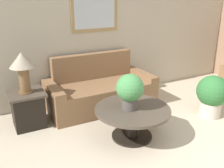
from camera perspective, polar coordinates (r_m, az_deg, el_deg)
name	(u,v)px	position (r m, az deg, el deg)	size (l,w,h in m)	color
wall_back	(117,30)	(5.07, 1.24, 12.14)	(7.81, 0.09, 2.60)	#B2A893
couch_main	(100,91)	(4.63, -2.74, -1.59)	(1.94, 0.89, 0.94)	brown
coffee_table	(132,116)	(3.62, 4.68, -7.34)	(1.08, 1.08, 0.47)	black
side_table	(28,109)	(4.16, -18.65, -5.38)	(0.54, 0.54, 0.57)	black
table_lamp	(22,65)	(3.92, -19.79, 4.16)	(0.38, 0.38, 0.63)	brown
potted_plant_on_table	(130,90)	(3.43, 4.10, -1.32)	(0.39, 0.39, 0.51)	#4C4742
potted_plant_floor	(212,94)	(4.53, 21.91, -2.20)	(0.53, 0.53, 0.72)	beige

